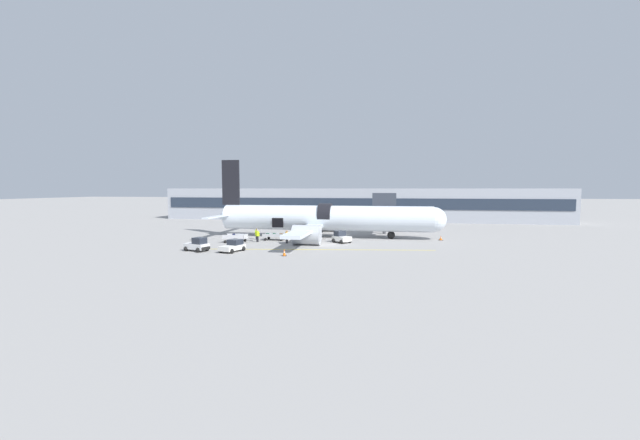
# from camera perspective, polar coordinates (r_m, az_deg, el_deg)

# --- Properties ---
(ground_plane) EXTENTS (500.00, 500.00, 0.00)m
(ground_plane) POSITION_cam_1_polar(r_m,az_deg,el_deg) (51.18, 1.18, -3.57)
(ground_plane) COLOR gray
(apron_marking_line) EXTENTS (27.83, 4.35, 0.01)m
(apron_marking_line) POSITION_cam_1_polar(r_m,az_deg,el_deg) (46.86, -0.44, -4.32)
(apron_marking_line) COLOR yellow
(apron_marking_line) RESTS_ON ground_plane
(terminal_strip) EXTENTS (89.16, 9.93, 7.25)m
(terminal_strip) POSITION_cam_1_polar(r_m,az_deg,el_deg) (90.40, 5.33, 2.29)
(terminal_strip) COLOR #9EA3AD
(terminal_strip) RESTS_ON ground_plane
(jet_bridge_stub) EXTENTS (3.52, 9.12, 6.60)m
(jet_bridge_stub) POSITION_cam_1_polar(r_m,az_deg,el_deg) (62.81, 9.40, 2.41)
(jet_bridge_stub) COLOR #4C4C51
(jet_bridge_stub) RESTS_ON ground_plane
(airplane) EXTENTS (35.05, 31.56, 11.64)m
(airplane) POSITION_cam_1_polar(r_m,az_deg,el_deg) (58.37, 0.34, 0.18)
(airplane) COLOR silver
(airplane) RESTS_ON ground_plane
(baggage_tug_lead) EXTENTS (3.30, 2.48, 1.62)m
(baggage_tug_lead) POSITION_cam_1_polar(r_m,az_deg,el_deg) (47.87, -17.41, -3.52)
(baggage_tug_lead) COLOR white
(baggage_tug_lead) RESTS_ON ground_plane
(baggage_tug_mid) EXTENTS (2.83, 2.75, 1.60)m
(baggage_tug_mid) POSITION_cam_1_polar(r_m,az_deg,el_deg) (52.81, 3.11, -2.58)
(baggage_tug_mid) COLOR silver
(baggage_tug_mid) RESTS_ON ground_plane
(baggage_tug_rear) EXTENTS (2.58, 3.54, 1.38)m
(baggage_tug_rear) POSITION_cam_1_polar(r_m,az_deg,el_deg) (46.47, -12.54, -3.75)
(baggage_tug_rear) COLOR silver
(baggage_tug_rear) RESTS_ON ground_plane
(baggage_cart_loading) EXTENTS (4.18, 2.00, 1.03)m
(baggage_cart_loading) POSITION_cam_1_polar(r_m,az_deg,el_deg) (55.60, -6.52, -2.39)
(baggage_cart_loading) COLOR #B7BABF
(baggage_cart_loading) RESTS_ON ground_plane
(baggage_cart_queued) EXTENTS (3.97, 2.17, 1.14)m
(baggage_cart_queued) POSITION_cam_1_polar(r_m,az_deg,el_deg) (54.21, -12.18, -2.61)
(baggage_cart_queued) COLOR silver
(baggage_cart_queued) RESTS_ON ground_plane
(ground_crew_loader_a) EXTENTS (0.58, 0.38, 1.68)m
(ground_crew_loader_a) POSITION_cam_1_polar(r_m,az_deg,el_deg) (54.05, -9.09, -2.24)
(ground_crew_loader_a) COLOR black
(ground_crew_loader_a) RESTS_ON ground_plane
(ground_crew_loader_b) EXTENTS (0.57, 0.54, 1.73)m
(ground_crew_loader_b) POSITION_cam_1_polar(r_m,az_deg,el_deg) (55.91, -1.93, -1.93)
(ground_crew_loader_b) COLOR #2D2D33
(ground_crew_loader_b) RESTS_ON ground_plane
(ground_crew_driver) EXTENTS (0.56, 0.56, 1.75)m
(ground_crew_driver) POSITION_cam_1_polar(r_m,az_deg,el_deg) (52.25, -4.84, -2.39)
(ground_crew_driver) COLOR #2D2D33
(ground_crew_driver) RESTS_ON ground_plane
(ground_crew_supervisor) EXTENTS (0.60, 0.46, 1.71)m
(ground_crew_supervisor) POSITION_cam_1_polar(r_m,az_deg,el_deg) (53.20, -2.80, -2.28)
(ground_crew_supervisor) COLOR black
(ground_crew_supervisor) RESTS_ON ground_plane
(ground_crew_helper) EXTENTS (0.50, 0.51, 1.59)m
(ground_crew_helper) POSITION_cam_1_polar(r_m,az_deg,el_deg) (56.71, -9.20, -1.97)
(ground_crew_helper) COLOR #1E2338
(ground_crew_helper) RESTS_ON ground_plane
(safety_cone_nose) EXTENTS (0.62, 0.62, 0.61)m
(safety_cone_nose) POSITION_cam_1_polar(r_m,az_deg,el_deg) (57.79, 17.16, -2.55)
(safety_cone_nose) COLOR black
(safety_cone_nose) RESTS_ON ground_plane
(safety_cone_engine_left) EXTENTS (0.47, 0.47, 0.77)m
(safety_cone_engine_left) POSITION_cam_1_polar(r_m,az_deg,el_deg) (42.70, -5.22, -4.74)
(safety_cone_engine_left) COLOR black
(safety_cone_engine_left) RESTS_ON ground_plane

